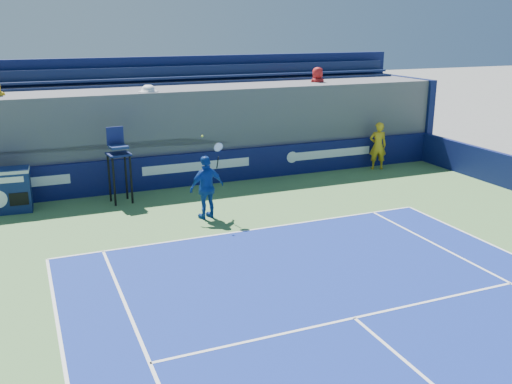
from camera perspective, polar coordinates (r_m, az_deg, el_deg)
name	(u,v)px	position (r m, az deg, el deg)	size (l,w,h in m)	color
ball_person	(378,146)	(23.40, 12.09, 4.55)	(0.70, 0.46, 1.91)	gold
back_hoarding	(197,169)	(20.79, -5.95, 2.32)	(20.40, 0.21, 1.20)	#0C1147
match_clock	(8,189)	(19.19, -23.53, 0.25)	(1.37, 0.82, 1.40)	#102051
umpire_chair	(118,157)	(18.92, -13.60, 3.42)	(0.78, 0.78, 2.48)	black
tennis_player	(207,187)	(17.03, -4.94, 0.48)	(1.20, 0.71, 2.57)	#123D98
stadium_seating	(180,126)	(22.46, -7.60, 6.54)	(21.00, 4.05, 4.40)	#535358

